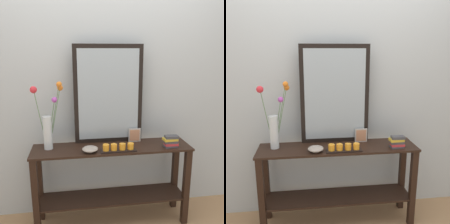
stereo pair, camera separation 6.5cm
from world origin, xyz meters
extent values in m
cube|color=#A87F56|center=(0.00, 0.00, -0.01)|extent=(7.00, 6.00, 0.02)
cube|color=#B2BCC1|center=(0.00, 0.30, 1.35)|extent=(6.40, 0.08, 2.70)
cube|color=black|center=(0.00, 0.00, 0.78)|extent=(1.46, 0.35, 0.02)
cube|color=black|center=(0.00, 0.00, 0.27)|extent=(1.40, 0.31, 0.02)
cube|color=black|center=(-0.69, -0.14, 0.38)|extent=(0.06, 0.06, 0.77)
cube|color=black|center=(0.69, -0.14, 0.38)|extent=(0.06, 0.06, 0.77)
cube|color=black|center=(-0.69, 0.14, 0.38)|extent=(0.06, 0.06, 0.77)
cube|color=black|center=(0.69, 0.14, 0.38)|extent=(0.06, 0.06, 0.77)
cube|color=black|center=(-0.01, 0.15, 1.25)|extent=(0.65, 0.03, 0.93)
cube|color=#9EADB7|center=(-0.01, 0.13, 1.25)|extent=(0.57, 0.00, 0.85)
cylinder|color=silver|center=(-0.58, 0.04, 0.94)|extent=(0.08, 0.08, 0.30)
cylinder|color=#4C753D|center=(-0.51, 0.10, 1.07)|extent=(0.11, 0.10, 0.52)
sphere|color=orange|center=(-0.46, 0.15, 1.33)|extent=(0.05, 0.05, 0.05)
cylinder|color=#4C753D|center=(-0.63, 0.04, 1.07)|extent=(0.09, 0.01, 0.52)
sphere|color=red|center=(-0.67, 0.04, 1.33)|extent=(0.06, 0.06, 0.06)
cylinder|color=#4C753D|center=(-0.51, 0.06, 1.08)|extent=(0.12, 0.06, 0.56)
sphere|color=orange|center=(-0.46, 0.09, 1.36)|extent=(0.05, 0.05, 0.05)
cylinder|color=#4C753D|center=(-0.54, 0.04, 1.02)|extent=(0.08, 0.01, 0.43)
sphere|color=#B24CB7|center=(-0.50, 0.04, 1.24)|extent=(0.05, 0.05, 0.05)
cube|color=black|center=(0.04, -0.11, 0.79)|extent=(0.32, 0.09, 0.01)
cylinder|color=orange|center=(-0.07, -0.11, 0.83)|extent=(0.06, 0.06, 0.05)
cylinder|color=orange|center=(0.00, -0.11, 0.83)|extent=(0.06, 0.06, 0.05)
cylinder|color=orange|center=(0.08, -0.11, 0.83)|extent=(0.06, 0.06, 0.05)
cylinder|color=orange|center=(0.15, -0.11, 0.83)|extent=(0.06, 0.06, 0.05)
cube|color=#B7B2AD|center=(0.24, 0.10, 0.85)|extent=(0.12, 0.01, 0.13)
cube|color=tan|center=(0.24, 0.09, 0.85)|extent=(0.10, 0.00, 0.11)
cylinder|color=#9E9389|center=(-0.21, -0.09, 0.79)|extent=(0.06, 0.06, 0.01)
ellipsoid|color=#9E9389|center=(-0.21, -0.09, 0.81)|extent=(0.14, 0.14, 0.04)
cube|color=#424247|center=(0.53, -0.09, 0.79)|extent=(0.13, 0.08, 0.02)
cube|color=#C63338|center=(0.54, -0.09, 0.81)|extent=(0.12, 0.08, 0.02)
cube|color=#424247|center=(0.53, -0.08, 0.84)|extent=(0.13, 0.08, 0.02)
cube|color=gold|center=(0.53, -0.08, 0.86)|extent=(0.13, 0.09, 0.02)
cube|color=#424247|center=(0.54, -0.09, 0.88)|extent=(0.12, 0.07, 0.02)
camera|label=1|loc=(-0.33, -2.15, 1.65)|focal=40.17mm
camera|label=2|loc=(-0.27, -2.16, 1.65)|focal=40.17mm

